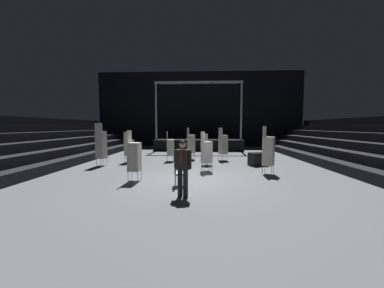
{
  "coord_description": "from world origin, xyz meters",
  "views": [
    {
      "loc": [
        0.28,
        -8.38,
        2.12
      ],
      "look_at": [
        -0.11,
        0.38,
        1.4
      ],
      "focal_mm": 19.94,
      "sensor_mm": 36.0,
      "label": 1
    }
  ],
  "objects_px": {
    "stage_riser": "(198,143)",
    "chair_stack_mid_left": "(268,150)",
    "chair_stack_aisle_left": "(101,145)",
    "equipment_road_case": "(258,159)",
    "chair_stack_mid_centre": "(191,144)",
    "man_with_tie": "(183,165)",
    "chair_stack_front_right": "(223,144)",
    "chair_stack_front_left": "(207,149)",
    "chair_stack_rear_centre": "(170,147)",
    "chair_stack_rear_left": "(129,147)",
    "chair_stack_mid_right": "(206,151)",
    "chair_stack_rear_right": "(134,156)",
    "loose_chair_near_man": "(179,171)"
  },
  "relations": [
    {
      "from": "chair_stack_aisle_left",
      "to": "equipment_road_case",
      "type": "bearing_deg",
      "value": 10.3
    },
    {
      "from": "man_with_tie",
      "to": "chair_stack_rear_left",
      "type": "xyz_separation_m",
      "value": [
        -3.75,
        6.17,
        -0.07
      ]
    },
    {
      "from": "chair_stack_mid_left",
      "to": "equipment_road_case",
      "type": "distance_m",
      "value": 2.28
    },
    {
      "from": "chair_stack_mid_right",
      "to": "chair_stack_mid_centre",
      "type": "bearing_deg",
      "value": 175.04
    },
    {
      "from": "chair_stack_mid_centre",
      "to": "chair_stack_rear_right",
      "type": "relative_size",
      "value": 1.04
    },
    {
      "from": "chair_stack_front_left",
      "to": "chair_stack_rear_left",
      "type": "bearing_deg",
      "value": -49.18
    },
    {
      "from": "chair_stack_front_right",
      "to": "equipment_road_case",
      "type": "height_order",
      "value": "chair_stack_front_right"
    },
    {
      "from": "chair_stack_rear_left",
      "to": "loose_chair_near_man",
      "type": "height_order",
      "value": "chair_stack_rear_left"
    },
    {
      "from": "chair_stack_mid_centre",
      "to": "chair_stack_aisle_left",
      "type": "distance_m",
      "value": 5.34
    },
    {
      "from": "chair_stack_mid_right",
      "to": "chair_stack_mid_centre",
      "type": "distance_m",
      "value": 3.76
    },
    {
      "from": "stage_riser",
      "to": "chair_stack_mid_right",
      "type": "bearing_deg",
      "value": -86.91
    },
    {
      "from": "chair_stack_mid_centre",
      "to": "man_with_tie",
      "type": "bearing_deg",
      "value": -16.72
    },
    {
      "from": "stage_riser",
      "to": "chair_stack_mid_left",
      "type": "bearing_deg",
      "value": -72.14
    },
    {
      "from": "chair_stack_front_right",
      "to": "equipment_road_case",
      "type": "relative_size",
      "value": 2.28
    },
    {
      "from": "chair_stack_mid_left",
      "to": "man_with_tie",
      "type": "bearing_deg",
      "value": -15.67
    },
    {
      "from": "chair_stack_front_left",
      "to": "chair_stack_rear_right",
      "type": "distance_m",
      "value": 4.68
    },
    {
      "from": "chair_stack_rear_centre",
      "to": "chair_stack_aisle_left",
      "type": "distance_m",
      "value": 3.9
    },
    {
      "from": "man_with_tie",
      "to": "chair_stack_mid_left",
      "type": "xyz_separation_m",
      "value": [
        3.52,
        3.27,
        0.1
      ]
    },
    {
      "from": "chair_stack_mid_centre",
      "to": "stage_riser",
      "type": "bearing_deg",
      "value": 158.32
    },
    {
      "from": "chair_stack_mid_right",
      "to": "chair_stack_rear_right",
      "type": "bearing_deg",
      "value": -74.22
    },
    {
      "from": "chair_stack_front_right",
      "to": "chair_stack_aisle_left",
      "type": "bearing_deg",
      "value": -98.59
    },
    {
      "from": "man_with_tie",
      "to": "chair_stack_aisle_left",
      "type": "bearing_deg",
      "value": -26.03
    },
    {
      "from": "chair_stack_front_left",
      "to": "equipment_road_case",
      "type": "height_order",
      "value": "chair_stack_front_left"
    },
    {
      "from": "chair_stack_mid_centre",
      "to": "loose_chair_near_man",
      "type": "height_order",
      "value": "chair_stack_mid_centre"
    },
    {
      "from": "chair_stack_aisle_left",
      "to": "loose_chair_near_man",
      "type": "height_order",
      "value": "chair_stack_aisle_left"
    },
    {
      "from": "chair_stack_mid_right",
      "to": "chair_stack_rear_left",
      "type": "xyz_separation_m",
      "value": [
        -4.54,
        2.37,
        -0.04
      ]
    },
    {
      "from": "chair_stack_mid_left",
      "to": "chair_stack_mid_right",
      "type": "xyz_separation_m",
      "value": [
        -2.73,
        0.53,
        -0.13
      ]
    },
    {
      "from": "chair_stack_front_right",
      "to": "equipment_road_case",
      "type": "xyz_separation_m",
      "value": [
        1.73,
        -1.7,
        -0.68
      ]
    },
    {
      "from": "man_with_tie",
      "to": "chair_stack_aisle_left",
      "type": "distance_m",
      "value": 6.94
    },
    {
      "from": "chair_stack_mid_right",
      "to": "loose_chair_near_man",
      "type": "relative_size",
      "value": 1.99
    },
    {
      "from": "chair_stack_front_right",
      "to": "loose_chair_near_man",
      "type": "xyz_separation_m",
      "value": [
        -2.16,
        -5.92,
        -0.49
      ]
    },
    {
      "from": "chair_stack_front_right",
      "to": "equipment_road_case",
      "type": "bearing_deg",
      "value": 19.11
    },
    {
      "from": "chair_stack_front_left",
      "to": "man_with_tie",
      "type": "bearing_deg",
      "value": 40.37
    },
    {
      "from": "stage_riser",
      "to": "loose_chair_near_man",
      "type": "relative_size",
      "value": 8.2
    },
    {
      "from": "man_with_tie",
      "to": "equipment_road_case",
      "type": "xyz_separation_m",
      "value": [
        3.63,
        5.43,
        -0.62
      ]
    },
    {
      "from": "stage_riser",
      "to": "chair_stack_mid_left",
      "type": "relative_size",
      "value": 3.63
    },
    {
      "from": "man_with_tie",
      "to": "chair_stack_mid_centre",
      "type": "distance_m",
      "value": 7.45
    },
    {
      "from": "chair_stack_mid_left",
      "to": "chair_stack_mid_centre",
      "type": "height_order",
      "value": "chair_stack_mid_left"
    },
    {
      "from": "stage_riser",
      "to": "chair_stack_rear_right",
      "type": "xyz_separation_m",
      "value": [
        -2.33,
        -11.52,
        0.4
      ]
    },
    {
      "from": "chair_stack_mid_right",
      "to": "chair_stack_aisle_left",
      "type": "relative_size",
      "value": 0.82
    },
    {
      "from": "chair_stack_mid_right",
      "to": "chair_stack_aisle_left",
      "type": "xyz_separation_m",
      "value": [
        -5.65,
        1.16,
        0.21
      ]
    },
    {
      "from": "chair_stack_front_right",
      "to": "chair_stack_rear_left",
      "type": "bearing_deg",
      "value": -106.76
    },
    {
      "from": "chair_stack_mid_right",
      "to": "chair_stack_rear_right",
      "type": "distance_m",
      "value": 3.47
    },
    {
      "from": "chair_stack_rear_right",
      "to": "chair_stack_rear_centre",
      "type": "height_order",
      "value": "chair_stack_rear_right"
    },
    {
      "from": "chair_stack_front_left",
      "to": "chair_stack_rear_centre",
      "type": "xyz_separation_m",
      "value": [
        -2.21,
        1.16,
        0.04
      ]
    },
    {
      "from": "loose_chair_near_man",
      "to": "man_with_tie",
      "type": "bearing_deg",
      "value": 0.51
    },
    {
      "from": "chair_stack_mid_centre",
      "to": "chair_stack_rear_centre",
      "type": "distance_m",
      "value": 1.47
    },
    {
      "from": "chair_stack_mid_centre",
      "to": "chair_stack_aisle_left",
      "type": "xyz_separation_m",
      "value": [
        -4.73,
        -2.49,
        0.13
      ]
    },
    {
      "from": "chair_stack_mid_centre",
      "to": "equipment_road_case",
      "type": "height_order",
      "value": "chair_stack_mid_centre"
    },
    {
      "from": "chair_stack_aisle_left",
      "to": "man_with_tie",
      "type": "bearing_deg",
      "value": -38.47
    }
  ]
}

